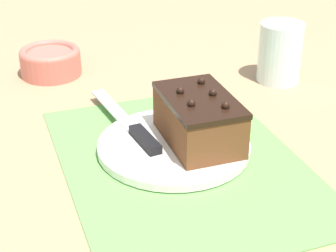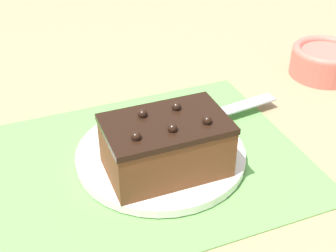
# 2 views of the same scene
# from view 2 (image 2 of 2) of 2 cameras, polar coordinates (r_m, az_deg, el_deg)

# --- Properties ---
(ground_plane) EXTENTS (3.00, 3.00, 0.00)m
(ground_plane) POSITION_cam_2_polar(r_m,az_deg,el_deg) (0.64, -3.96, -4.93)
(ground_plane) COLOR #9E7F5B
(placemat_woven) EXTENTS (0.46, 0.34, 0.00)m
(placemat_woven) POSITION_cam_2_polar(r_m,az_deg,el_deg) (0.64, -3.97, -4.79)
(placemat_woven) COLOR #609E4C
(placemat_woven) RESTS_ON ground_plane
(cake_plate) EXTENTS (0.23, 0.23, 0.01)m
(cake_plate) POSITION_cam_2_polar(r_m,az_deg,el_deg) (0.65, -0.96, -3.37)
(cake_plate) COLOR white
(cake_plate) RESTS_ON placemat_woven
(chocolate_cake) EXTENTS (0.15, 0.10, 0.08)m
(chocolate_cake) POSITION_cam_2_polar(r_m,az_deg,el_deg) (0.59, -0.25, -2.35)
(chocolate_cake) COLOR brown
(chocolate_cake) RESTS_ON cake_plate
(serving_knife) EXTENTS (0.25, 0.05, 0.01)m
(serving_knife) POSITION_cam_2_polar(r_m,az_deg,el_deg) (0.69, 1.82, 0.46)
(serving_knife) COLOR black
(serving_knife) RESTS_ON cake_plate
(small_bowl) EXTENTS (0.12, 0.12, 0.05)m
(small_bowl) POSITION_cam_2_polar(r_m,az_deg,el_deg) (0.90, 18.53, 7.64)
(small_bowl) COLOR #C66656
(small_bowl) RESTS_ON ground_plane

